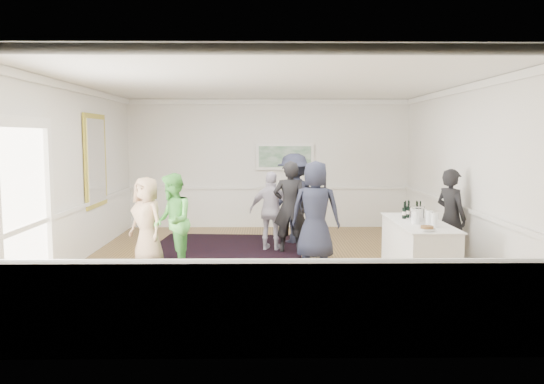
{
  "coord_description": "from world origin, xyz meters",
  "views": [
    {
      "loc": [
        -0.07,
        -9.26,
        2.28
      ],
      "look_at": [
        0.04,
        0.2,
        1.29
      ],
      "focal_mm": 35.0,
      "sensor_mm": 36.0,
      "label": 1
    }
  ],
  "objects_px": {
    "guest_tan": "(147,221)",
    "guest_navy": "(315,210)",
    "guest_lilac": "(272,211)",
    "guest_dark_b": "(290,207)",
    "guest_green": "(173,221)",
    "guest_dark_a": "(294,198)",
    "bartender": "(451,217)",
    "serving_table": "(418,247)",
    "ice_bucket": "(417,214)",
    "nut_bowl": "(427,229)"
  },
  "relations": [
    {
      "from": "guest_green",
      "to": "ice_bucket",
      "type": "height_order",
      "value": "guest_green"
    },
    {
      "from": "guest_lilac",
      "to": "nut_bowl",
      "type": "relative_size",
      "value": 6.49
    },
    {
      "from": "bartender",
      "to": "guest_dark_b",
      "type": "bearing_deg",
      "value": 41.35
    },
    {
      "from": "serving_table",
      "to": "nut_bowl",
      "type": "relative_size",
      "value": 8.78
    },
    {
      "from": "guest_lilac",
      "to": "ice_bucket",
      "type": "distance_m",
      "value": 2.97
    },
    {
      "from": "guest_dark_b",
      "to": "ice_bucket",
      "type": "relative_size",
      "value": 6.94
    },
    {
      "from": "guest_dark_b",
      "to": "guest_green",
      "type": "bearing_deg",
      "value": 35.53
    },
    {
      "from": "guest_tan",
      "to": "guest_dark_a",
      "type": "relative_size",
      "value": 0.82
    },
    {
      "from": "serving_table",
      "to": "guest_lilac",
      "type": "xyz_separation_m",
      "value": [
        -2.42,
        1.83,
        0.36
      ]
    },
    {
      "from": "nut_bowl",
      "to": "guest_green",
      "type": "bearing_deg",
      "value": 163.36
    },
    {
      "from": "guest_dark_a",
      "to": "guest_dark_b",
      "type": "distance_m",
      "value": 0.98
    },
    {
      "from": "guest_tan",
      "to": "guest_dark_b",
      "type": "distance_m",
      "value": 2.78
    },
    {
      "from": "guest_navy",
      "to": "ice_bucket",
      "type": "bearing_deg",
      "value": 161.42
    },
    {
      "from": "guest_green",
      "to": "serving_table",
      "type": "bearing_deg",
      "value": 72.02
    },
    {
      "from": "guest_navy",
      "to": "ice_bucket",
      "type": "relative_size",
      "value": 7.07
    },
    {
      "from": "serving_table",
      "to": "guest_dark_b",
      "type": "relative_size",
      "value": 1.19
    },
    {
      "from": "guest_dark_a",
      "to": "guest_green",
      "type": "bearing_deg",
      "value": 7.82
    },
    {
      "from": "guest_dark_b",
      "to": "ice_bucket",
      "type": "height_order",
      "value": "guest_dark_b"
    },
    {
      "from": "bartender",
      "to": "guest_green",
      "type": "height_order",
      "value": "bartender"
    },
    {
      "from": "guest_green",
      "to": "nut_bowl",
      "type": "relative_size",
      "value": 6.78
    },
    {
      "from": "guest_navy",
      "to": "guest_green",
      "type": "bearing_deg",
      "value": 26.25
    },
    {
      "from": "guest_green",
      "to": "nut_bowl",
      "type": "bearing_deg",
      "value": 60.02
    },
    {
      "from": "serving_table",
      "to": "ice_bucket",
      "type": "bearing_deg",
      "value": 90.98
    },
    {
      "from": "bartender",
      "to": "ice_bucket",
      "type": "height_order",
      "value": "bartender"
    },
    {
      "from": "bartender",
      "to": "guest_tan",
      "type": "bearing_deg",
      "value": 61.84
    },
    {
      "from": "guest_dark_a",
      "to": "guest_navy",
      "type": "distance_m",
      "value": 1.59
    },
    {
      "from": "guest_dark_b",
      "to": "guest_navy",
      "type": "bearing_deg",
      "value": 130.73
    },
    {
      "from": "guest_green",
      "to": "guest_navy",
      "type": "height_order",
      "value": "guest_navy"
    },
    {
      "from": "serving_table",
      "to": "guest_lilac",
      "type": "distance_m",
      "value": 3.06
    },
    {
      "from": "serving_table",
      "to": "nut_bowl",
      "type": "distance_m",
      "value": 0.99
    },
    {
      "from": "bartender",
      "to": "serving_table",
      "type": "bearing_deg",
      "value": 99.83
    },
    {
      "from": "bartender",
      "to": "guest_navy",
      "type": "xyz_separation_m",
      "value": [
        -2.35,
        0.47,
        0.06
      ]
    },
    {
      "from": "ice_bucket",
      "to": "guest_lilac",
      "type": "bearing_deg",
      "value": 144.79
    },
    {
      "from": "bartender",
      "to": "guest_lilac",
      "type": "height_order",
      "value": "bartender"
    },
    {
      "from": "guest_lilac",
      "to": "guest_navy",
      "type": "bearing_deg",
      "value": 149.74
    },
    {
      "from": "bartender",
      "to": "guest_green",
      "type": "relative_size",
      "value": 1.04
    },
    {
      "from": "guest_dark_a",
      "to": "guest_navy",
      "type": "relative_size",
      "value": 1.04
    },
    {
      "from": "nut_bowl",
      "to": "guest_dark_b",
      "type": "bearing_deg",
      "value": 127.97
    },
    {
      "from": "bartender",
      "to": "guest_tan",
      "type": "distance_m",
      "value": 5.37
    },
    {
      "from": "guest_tan",
      "to": "nut_bowl",
      "type": "distance_m",
      "value": 4.75
    },
    {
      "from": "serving_table",
      "to": "bartender",
      "type": "bearing_deg",
      "value": 37.69
    },
    {
      "from": "guest_tan",
      "to": "guest_lilac",
      "type": "distance_m",
      "value": 2.54
    },
    {
      "from": "guest_tan",
      "to": "guest_lilac",
      "type": "bearing_deg",
      "value": 70.35
    },
    {
      "from": "guest_tan",
      "to": "guest_navy",
      "type": "relative_size",
      "value": 0.86
    },
    {
      "from": "bartender",
      "to": "guest_dark_a",
      "type": "distance_m",
      "value": 3.35
    },
    {
      "from": "guest_green",
      "to": "guest_dark_b",
      "type": "xyz_separation_m",
      "value": [
        2.08,
        1.29,
        0.07
      ]
    },
    {
      "from": "nut_bowl",
      "to": "guest_navy",
      "type": "bearing_deg",
      "value": 128.24
    },
    {
      "from": "bartender",
      "to": "nut_bowl",
      "type": "height_order",
      "value": "bartender"
    },
    {
      "from": "guest_tan",
      "to": "nut_bowl",
      "type": "bearing_deg",
      "value": 23.3
    },
    {
      "from": "guest_dark_a",
      "to": "guest_navy",
      "type": "height_order",
      "value": "guest_dark_a"
    }
  ]
}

